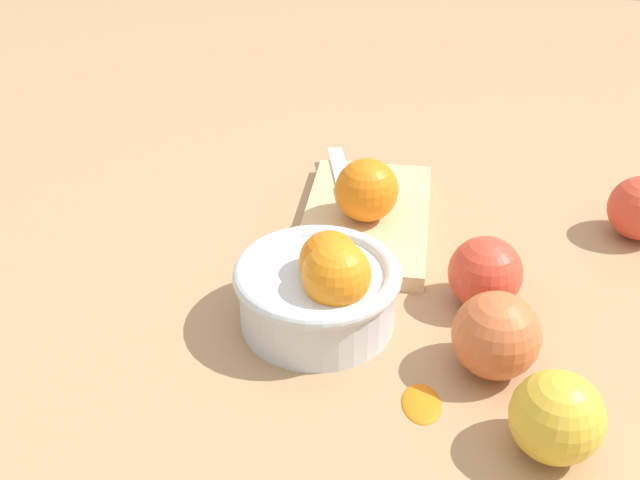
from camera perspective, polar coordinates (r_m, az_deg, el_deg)
ground_plane at (r=0.88m, az=8.15°, el=-2.50°), size 2.40×2.40×0.00m
bowl at (r=0.77m, az=0.05°, el=-3.50°), size 0.17×0.17×0.11m
cutting_board at (r=0.95m, az=3.42°, el=1.58°), size 0.28×0.19×0.02m
orange_on_board at (r=0.91m, az=3.45°, el=3.68°), size 0.08×0.08×0.08m
knife at (r=1.00m, az=1.72°, el=4.41°), size 0.15×0.08×0.01m
apple_front_left at (r=0.68m, az=17.01°, el=-12.35°), size 0.08×0.08×0.08m
apple_front_left_2 at (r=0.82m, az=12.05°, el=-2.39°), size 0.08×0.08×0.08m
apple_front_left_3 at (r=0.74m, az=12.83°, el=-6.85°), size 0.08×0.08×0.08m
citrus_peel at (r=0.72m, az=7.48°, el=-11.65°), size 0.06×0.05×0.01m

